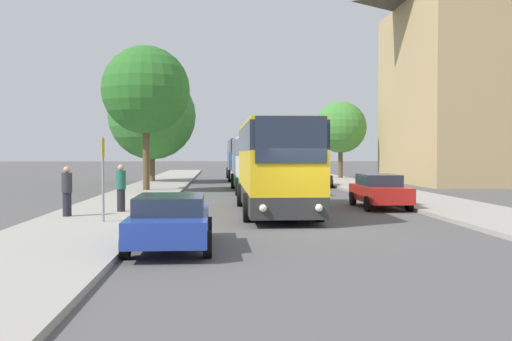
{
  "coord_description": "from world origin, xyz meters",
  "views": [
    {
      "loc": [
        -2.8,
        -18.07,
        2.36
      ],
      "look_at": [
        -0.72,
        15.04,
        1.38
      ],
      "focal_mm": 42.0,
      "sensor_mm": 36.0,
      "label": 1
    }
  ],
  "objects_px": {
    "tree_left_far": "(152,116)",
    "bus_rear": "(243,159)",
    "parked_car_left_curb": "(171,220)",
    "bus_stop_sign": "(103,169)",
    "bus_middle": "(256,163)",
    "pedestrian_waiting_near": "(67,191)",
    "bus_front": "(275,165)",
    "pedestrian_waiting_far": "(121,188)",
    "tree_left_near": "(146,90)",
    "tree_right_near": "(341,127)",
    "parked_car_right_near": "(379,190)",
    "parked_car_right_far": "(316,176)"
  },
  "relations": [
    {
      "from": "tree_left_far",
      "to": "bus_rear",
      "type": "bearing_deg",
      "value": 35.42
    },
    {
      "from": "parked_car_left_curb",
      "to": "bus_stop_sign",
      "type": "bearing_deg",
      "value": 117.82
    },
    {
      "from": "bus_middle",
      "to": "bus_stop_sign",
      "type": "xyz_separation_m",
      "value": [
        -5.96,
        -16.71,
        0.07
      ]
    },
    {
      "from": "parked_car_left_curb",
      "to": "bus_stop_sign",
      "type": "height_order",
      "value": "bus_stop_sign"
    },
    {
      "from": "pedestrian_waiting_near",
      "to": "tree_left_far",
      "type": "height_order",
      "value": "tree_left_far"
    },
    {
      "from": "bus_front",
      "to": "pedestrian_waiting_near",
      "type": "bearing_deg",
      "value": -163.95
    },
    {
      "from": "bus_front",
      "to": "pedestrian_waiting_far",
      "type": "bearing_deg",
      "value": -174.61
    },
    {
      "from": "tree_left_near",
      "to": "tree_right_near",
      "type": "xyz_separation_m",
      "value": [
        15.17,
        16.67,
        -1.45
      ]
    },
    {
      "from": "bus_rear",
      "to": "parked_car_right_near",
      "type": "xyz_separation_m",
      "value": [
        4.68,
        -27.09,
        -1.11
      ]
    },
    {
      "from": "bus_stop_sign",
      "to": "tree_left_far",
      "type": "height_order",
      "value": "tree_left_far"
    },
    {
      "from": "bus_rear",
      "to": "tree_left_near",
      "type": "bearing_deg",
      "value": -112.39
    },
    {
      "from": "bus_rear",
      "to": "bus_front",
      "type": "bearing_deg",
      "value": -90.48
    },
    {
      "from": "bus_middle",
      "to": "bus_rear",
      "type": "bearing_deg",
      "value": 89.34
    },
    {
      "from": "bus_middle",
      "to": "parked_car_right_near",
      "type": "height_order",
      "value": "bus_middle"
    },
    {
      "from": "bus_stop_sign",
      "to": "pedestrian_waiting_far",
      "type": "distance_m",
      "value": 3.4
    },
    {
      "from": "bus_rear",
      "to": "bus_stop_sign",
      "type": "bearing_deg",
      "value": -100.74
    },
    {
      "from": "tree_left_near",
      "to": "tree_left_far",
      "type": "distance_m",
      "value": 11.05
    },
    {
      "from": "bus_front",
      "to": "tree_left_far",
      "type": "bearing_deg",
      "value": 107.12
    },
    {
      "from": "bus_stop_sign",
      "to": "bus_rear",
      "type": "bearing_deg",
      "value": 79.81
    },
    {
      "from": "parked_car_left_curb",
      "to": "tree_left_near",
      "type": "height_order",
      "value": "tree_left_near"
    },
    {
      "from": "bus_front",
      "to": "tree_left_far",
      "type": "height_order",
      "value": "tree_left_far"
    },
    {
      "from": "bus_front",
      "to": "bus_rear",
      "type": "relative_size",
      "value": 0.87
    },
    {
      "from": "bus_rear",
      "to": "parked_car_left_curb",
      "type": "height_order",
      "value": "bus_rear"
    },
    {
      "from": "parked_car_right_near",
      "to": "bus_rear",
      "type": "bearing_deg",
      "value": -79.95
    },
    {
      "from": "bus_stop_sign",
      "to": "pedestrian_waiting_near",
      "type": "height_order",
      "value": "bus_stop_sign"
    },
    {
      "from": "parked_car_right_far",
      "to": "tree_right_near",
      "type": "relative_size",
      "value": 0.59
    },
    {
      "from": "pedestrian_waiting_far",
      "to": "tree_left_far",
      "type": "bearing_deg",
      "value": 158.21
    },
    {
      "from": "bus_middle",
      "to": "parked_car_right_near",
      "type": "relative_size",
      "value": 2.42
    },
    {
      "from": "bus_middle",
      "to": "bus_rear",
      "type": "xyz_separation_m",
      "value": [
        -0.07,
        16.04,
        0.11
      ]
    },
    {
      "from": "bus_rear",
      "to": "tree_right_near",
      "type": "height_order",
      "value": "tree_right_near"
    },
    {
      "from": "bus_middle",
      "to": "tree_right_near",
      "type": "xyz_separation_m",
      "value": [
        8.61,
        16.51,
        2.88
      ]
    },
    {
      "from": "bus_middle",
      "to": "tree_left_far",
      "type": "distance_m",
      "value": 13.57
    },
    {
      "from": "pedestrian_waiting_near",
      "to": "tree_right_near",
      "type": "distance_m",
      "value": 35.59
    },
    {
      "from": "bus_rear",
      "to": "parked_car_right_far",
      "type": "relative_size",
      "value": 2.97
    },
    {
      "from": "parked_car_right_far",
      "to": "parked_car_right_near",
      "type": "bearing_deg",
      "value": 92.87
    },
    {
      "from": "pedestrian_waiting_near",
      "to": "tree_left_far",
      "type": "relative_size",
      "value": 0.21
    },
    {
      "from": "pedestrian_waiting_near",
      "to": "tree_left_near",
      "type": "relative_size",
      "value": 0.2
    },
    {
      "from": "pedestrian_waiting_near",
      "to": "pedestrian_waiting_far",
      "type": "bearing_deg",
      "value": 21.13
    },
    {
      "from": "pedestrian_waiting_near",
      "to": "pedestrian_waiting_far",
      "type": "xyz_separation_m",
      "value": [
        1.6,
        1.61,
        0.02
      ]
    },
    {
      "from": "bus_rear",
      "to": "pedestrian_waiting_near",
      "type": "bearing_deg",
      "value": -104.05
    },
    {
      "from": "tree_left_far",
      "to": "tree_left_near",
      "type": "bearing_deg",
      "value": -85.64
    },
    {
      "from": "parked_car_left_curb",
      "to": "parked_car_right_far",
      "type": "xyz_separation_m",
      "value": [
        7.88,
        26.12,
        0.03
      ]
    },
    {
      "from": "bus_middle",
      "to": "tree_left_far",
      "type": "height_order",
      "value": "tree_left_far"
    },
    {
      "from": "parked_car_right_far",
      "to": "tree_right_near",
      "type": "xyz_separation_m",
      "value": [
        4.16,
        11.77,
        3.89
      ]
    },
    {
      "from": "parked_car_right_far",
      "to": "pedestrian_waiting_near",
      "type": "bearing_deg",
      "value": 61.06
    },
    {
      "from": "bus_front",
      "to": "bus_stop_sign",
      "type": "relative_size",
      "value": 3.78
    },
    {
      "from": "bus_stop_sign",
      "to": "pedestrian_waiting_near",
      "type": "relative_size",
      "value": 1.56
    },
    {
      "from": "parked_car_right_near",
      "to": "tree_right_near",
      "type": "height_order",
      "value": "tree_right_near"
    },
    {
      "from": "bus_front",
      "to": "bus_stop_sign",
      "type": "bearing_deg",
      "value": -146.92
    },
    {
      "from": "bus_front",
      "to": "tree_right_near",
      "type": "height_order",
      "value": "tree_right_near"
    }
  ]
}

